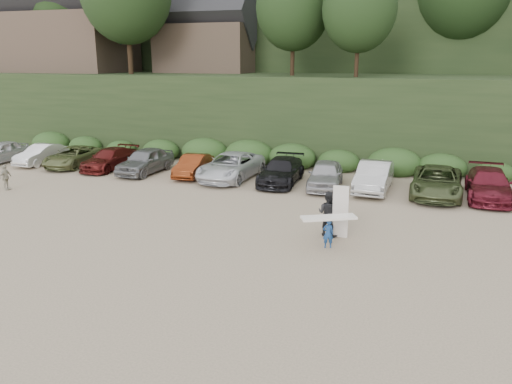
% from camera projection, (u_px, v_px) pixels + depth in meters
% --- Properties ---
extents(ground, '(120.00, 120.00, 0.00)m').
position_uv_depth(ground, '(254.00, 243.00, 20.27)').
color(ground, tan).
rests_on(ground, ground).
extents(hillside_backdrop, '(90.00, 41.50, 28.00)m').
position_uv_depth(hillside_backdrop, '(361.00, 17.00, 50.44)').
color(hillside_backdrop, black).
rests_on(hillside_backdrop, ground).
extents(parked_cars, '(39.45, 6.09, 1.64)m').
position_uv_depth(parked_cars, '(268.00, 170.00, 29.95)').
color(parked_cars, silver).
rests_on(parked_cars, ground).
extents(distant_walker, '(0.36, 0.86, 1.46)m').
position_uv_depth(distant_walker, '(5.00, 177.00, 28.21)').
color(distant_walker, '#A39D8A').
rests_on(distant_walker, ground).
extents(child_surfer, '(2.20, 1.52, 1.30)m').
position_uv_depth(child_surfer, '(328.00, 227.00, 19.54)').
color(child_surfer, navy).
rests_on(child_surfer, ground).
extents(adult_surfer, '(1.41, 0.99, 2.28)m').
position_uv_depth(adult_surfer, '(329.00, 213.00, 20.86)').
color(adult_surfer, black).
rests_on(adult_surfer, ground).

